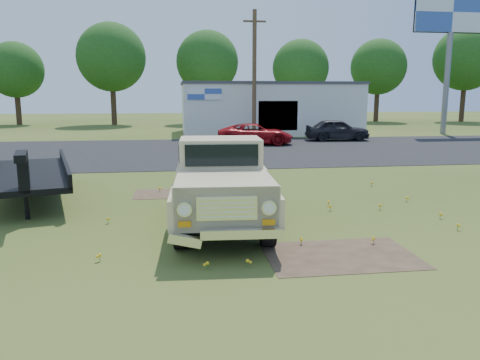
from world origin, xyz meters
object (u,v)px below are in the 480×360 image
(flatbed_trailer, at_px, (28,170))
(red_pickup, at_px, (255,134))
(vintage_pickup_truck, at_px, (221,181))
(dark_sedan, at_px, (337,130))
(billboard, at_px, (451,25))

(flatbed_trailer, height_order, red_pickup, flatbed_trailer)
(vintage_pickup_truck, distance_m, dark_sedan, 22.49)
(red_pickup, distance_m, dark_sedan, 6.39)
(flatbed_trailer, bearing_deg, dark_sedan, 31.56)
(flatbed_trailer, bearing_deg, vintage_pickup_truck, -47.63)
(red_pickup, bearing_deg, flatbed_trailer, 153.58)
(dark_sedan, bearing_deg, vintage_pickup_truck, 157.72)
(vintage_pickup_truck, height_order, red_pickup, vintage_pickup_truck)
(red_pickup, bearing_deg, dark_sedan, -66.33)
(billboard, relative_size, vintage_pickup_truck, 1.86)
(vintage_pickup_truck, relative_size, dark_sedan, 1.37)
(billboard, xyz_separation_m, flatbed_trailer, (-26.23, -20.74, -7.61))
(dark_sedan, bearing_deg, flatbed_trailer, 140.83)
(billboard, distance_m, dark_sedan, 13.77)
(billboard, bearing_deg, flatbed_trailer, -141.66)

